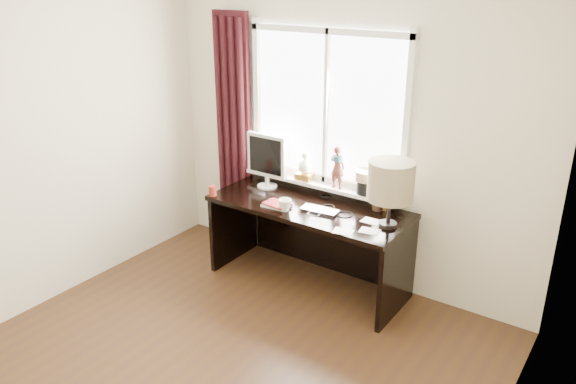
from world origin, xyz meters
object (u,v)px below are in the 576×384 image
Objects in this scene: laptop at (320,210)px; mug at (285,205)px; red_cup at (213,191)px; monitor at (267,158)px; desk at (315,227)px; table_lamp at (391,182)px.

mug is at bearing -154.22° from laptop.
monitor is (0.26, 0.44, 0.23)m from red_cup.
mug is 0.44m from desk.
mug is 1.21× the size of red_cup.
monitor is (-0.54, 0.04, 0.52)m from desk.
laptop is at bearing 13.63° from red_cup.
monitor is at bearing 141.41° from mug.
monitor is 0.94× the size of table_lamp.
mug reaches higher than red_cup.
mug is 0.21× the size of table_lamp.
mug is 0.22× the size of monitor.
desk is at bearing -4.20° from monitor.
monitor reaches higher than red_cup.
monitor is at bearing 173.38° from table_lamp.
monitor is (-0.44, 0.35, 0.22)m from mug.
mug is (-0.25, -0.15, 0.04)m from laptop.
table_lamp reaches higher than monitor.
table_lamp is at bearing -8.40° from desk.
table_lamp is (0.82, 0.21, 0.31)m from mug.
table_lamp is (0.72, -0.11, 0.61)m from desk.
monitor is at bearing 158.16° from laptop.
monitor reaches higher than laptop.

